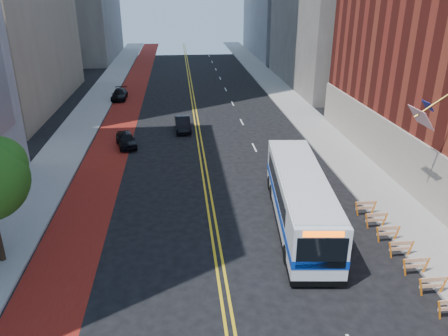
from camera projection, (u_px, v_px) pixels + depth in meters
ground at (230, 328)px, 18.53m from camera, size 160.00×160.00×0.00m
sidewalk_left at (80, 126)px, 44.88m from camera, size 4.00×140.00×0.15m
sidewalk_right at (308, 119)px, 47.18m from camera, size 4.00×140.00×0.15m
bus_lane_paint at (119, 126)px, 45.28m from camera, size 3.60×140.00×0.01m
center_line_inner at (195, 123)px, 46.04m from camera, size 0.14×140.00×0.01m
center_line_outer at (198, 123)px, 46.07m from camera, size 0.14×140.00×0.01m
lane_dashes at (233, 103)px, 53.86m from camera, size 0.14×98.20×0.01m
construction_barriers at (408, 255)px, 22.34m from camera, size 1.42×10.91×1.00m
transit_bus at (300, 197)px, 25.95m from camera, size 4.02×12.62×3.41m
car_a at (126, 140)px, 39.18m from camera, size 2.42×4.09×1.30m
car_b at (183, 124)px, 43.52m from camera, size 1.66×4.23×1.37m
car_c at (119, 94)px, 55.55m from camera, size 1.84×4.41×1.27m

